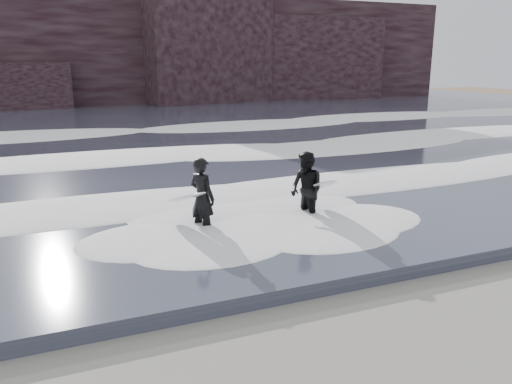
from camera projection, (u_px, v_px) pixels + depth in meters
sea at (133, 124)px, 32.37m from camera, size 90.00×52.00×0.30m
headland at (100, 51)px, 46.34m from camera, size 70.00×9.00×10.00m
foam_near at (243, 193)px, 14.42m from camera, size 60.00×3.20×0.20m
foam_mid at (182, 152)px, 20.67m from camera, size 60.00×4.00×0.24m
foam_far at (143, 126)px, 28.71m from camera, size 60.00×4.80×0.30m
surfer_left at (200, 198)px, 11.73m from camera, size 1.23×1.90×1.93m
surfer_right at (308, 189)px, 12.52m from camera, size 1.31×1.93×1.91m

